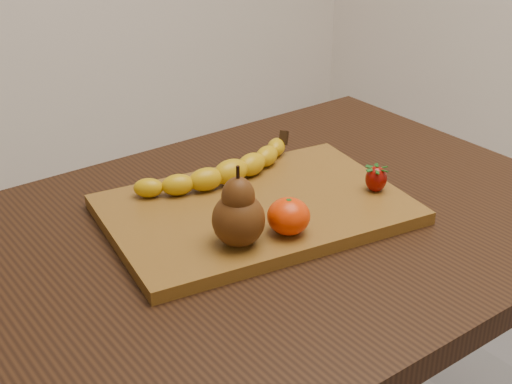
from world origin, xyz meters
TOP-DOWN VIEW (x-y plane):
  - table at (0.00, 0.00)m, footprint 1.00×0.70m
  - cutting_board at (0.00, 0.03)m, footprint 0.49×0.37m
  - banana at (0.01, 0.11)m, footprint 0.26×0.07m
  - pear at (-0.09, -0.05)m, footprint 0.08×0.08m
  - mandarin at (-0.01, -0.07)m, footprint 0.06×0.06m
  - strawberry at (0.18, -0.05)m, footprint 0.04×0.04m

SIDE VIEW (x-z plane):
  - table at x=0.00m, z-range 0.28..1.04m
  - cutting_board at x=0.00m, z-range 0.76..0.78m
  - banana at x=0.01m, z-range 0.78..0.82m
  - strawberry at x=0.18m, z-range 0.78..0.82m
  - mandarin at x=-0.01m, z-range 0.78..0.83m
  - pear at x=-0.09m, z-range 0.78..0.89m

